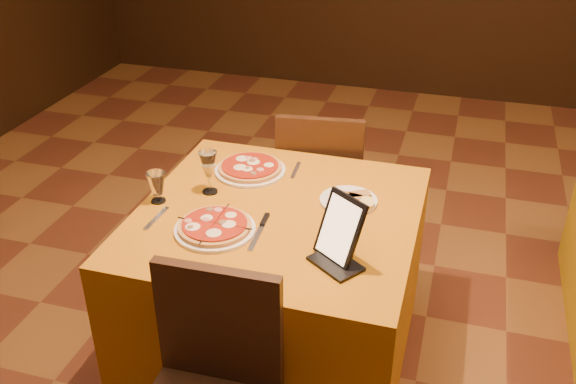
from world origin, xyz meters
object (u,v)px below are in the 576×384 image
(pizza_far, at_px, (250,169))
(wine_glass, at_px, (209,172))
(water_glass, at_px, (157,187))
(pizza_near, at_px, (215,228))
(chair_main_far, at_px, (322,185))
(tablet, at_px, (340,229))
(main_table, at_px, (278,287))

(pizza_far, bearing_deg, wine_glass, -114.68)
(wine_glass, relative_size, water_glass, 1.46)
(pizza_near, bearing_deg, chair_main_far, 79.34)
(wine_glass, bearing_deg, pizza_near, -64.12)
(pizza_far, height_order, tablet, tablet)
(main_table, distance_m, pizza_near, 0.48)
(pizza_near, bearing_deg, main_table, 46.85)
(pizza_far, xyz_separation_m, tablet, (0.52, -0.52, 0.10))
(main_table, distance_m, chair_main_far, 0.79)
(wine_glass, distance_m, water_glass, 0.22)
(main_table, relative_size, chair_main_far, 1.21)
(main_table, xyz_separation_m, wine_glass, (-0.32, 0.07, 0.47))
(main_table, height_order, water_glass, water_glass)
(wine_glass, bearing_deg, pizza_far, 65.32)
(water_glass, bearing_deg, tablet, -12.55)
(water_glass, relative_size, tablet, 0.53)
(chair_main_far, height_order, wine_glass, wine_glass)
(chair_main_far, bearing_deg, wine_glass, 59.15)
(main_table, relative_size, pizza_near, 3.57)
(pizza_near, xyz_separation_m, tablet, (0.49, -0.03, 0.10))
(pizza_far, height_order, wine_glass, wine_glass)
(chair_main_far, distance_m, pizza_near, 1.05)
(pizza_far, bearing_deg, chair_main_far, 66.37)
(pizza_near, height_order, pizza_far, same)
(tablet, bearing_deg, water_glass, -157.07)
(pizza_far, bearing_deg, tablet, -45.45)
(pizza_near, bearing_deg, pizza_far, 93.62)
(main_table, height_order, pizza_near, pizza_near)
(main_table, xyz_separation_m, water_glass, (-0.49, -0.06, 0.44))
(chair_main_far, height_order, pizza_near, chair_main_far)
(water_glass, distance_m, tablet, 0.81)
(chair_main_far, distance_m, pizza_far, 0.62)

